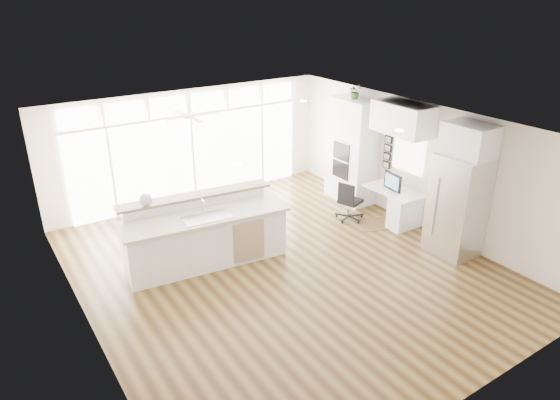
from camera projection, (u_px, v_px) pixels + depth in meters
floor at (283, 267)px, 9.42m from camera, size 7.00×8.00×0.02m
ceiling at (284, 127)px, 8.34m from camera, size 7.00×8.00×0.02m
wall_back at (191, 146)px, 11.94m from camera, size 7.00×0.04×2.70m
wall_front at (475, 315)px, 5.82m from camera, size 7.00×0.04×2.70m
wall_left at (80, 255)px, 7.11m from camera, size 0.04×8.00×2.70m
wall_right at (420, 165)px, 10.65m from camera, size 0.04×8.00×2.70m
glass_wall at (193, 158)px, 12.01m from camera, size 5.80×0.06×2.08m
transom_row at (189, 103)px, 11.48m from camera, size 5.90×0.06×0.40m
desk_window at (409, 153)px, 10.78m from camera, size 0.04×0.85×0.85m
ceiling_fan at (189, 112)px, 10.32m from camera, size 1.16×1.16×0.32m
recessed_lights at (277, 126)px, 8.50m from camera, size 3.40×3.00×0.02m
oven_cabinet at (352, 151)px, 11.90m from camera, size 0.64×1.20×2.50m
desk_nook at (393, 206)px, 11.08m from camera, size 0.72×1.30×0.76m
upper_cabinets at (403, 118)px, 10.31m from camera, size 0.64×1.30×0.64m
refrigerator at (457, 206)px, 9.56m from camera, size 0.76×0.90×2.00m
fridge_cabinet at (470, 140)px, 9.07m from camera, size 0.64×0.90×0.60m
framed_photos at (388, 152)px, 11.31m from camera, size 0.06×0.22×0.80m
kitchen_island at (206, 234)px, 9.31m from camera, size 3.22×1.52×1.24m
rug at (379, 224)px, 11.08m from camera, size 1.10×0.97×0.01m
office_chair at (350, 201)px, 11.15m from camera, size 0.58×0.56×0.90m
fishbowl at (146, 200)px, 8.95m from camera, size 0.24×0.24×0.23m
monitor at (393, 182)px, 10.80m from camera, size 0.13×0.52×0.43m
keyboard at (386, 192)px, 10.80m from camera, size 0.16×0.33×0.02m
potted_plant at (355, 93)px, 11.35m from camera, size 0.31×0.34×0.26m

